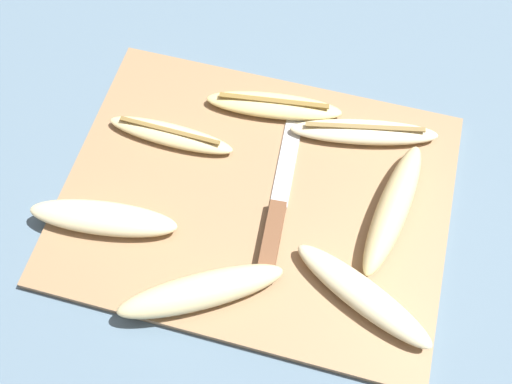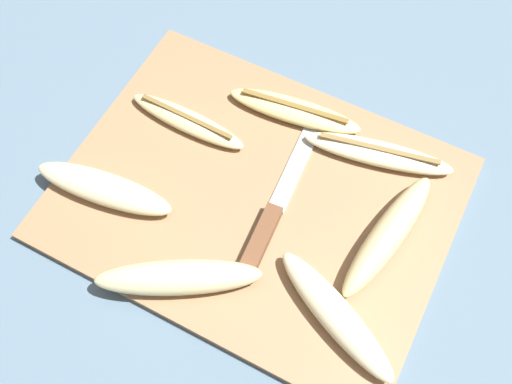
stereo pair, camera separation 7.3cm
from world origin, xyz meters
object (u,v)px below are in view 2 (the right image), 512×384
banana_cream_curved (104,188)px  banana_golden_short (294,111)px  knife (267,227)px  banana_soft_right (178,277)px  banana_pale_long (336,315)px  banana_ripe_center (187,121)px  banana_mellow_near (388,235)px  banana_bright_far (378,153)px

banana_cream_curved → banana_golden_short: 0.26m
banana_golden_short → knife: bearing=-75.4°
banana_cream_curved → banana_soft_right: (0.14, -0.06, 0.00)m
banana_pale_long → banana_golden_short: size_ratio=0.98×
knife → banana_cream_curved: bearing=-170.3°
banana_pale_long → banana_soft_right: 0.18m
banana_ripe_center → banana_soft_right: bearing=-62.0°
knife → banana_soft_right: 0.12m
knife → banana_ripe_center: size_ratio=1.40×
banana_mellow_near → banana_bright_far: size_ratio=0.98×
knife → banana_soft_right: (-0.06, -0.11, 0.01)m
banana_mellow_near → banana_bright_far: bearing=117.0°
banana_mellow_near → banana_soft_right: 0.25m
banana_pale_long → banana_ripe_center: banana_pale_long is taller
knife → banana_pale_long: (0.12, -0.06, 0.01)m
banana_golden_short → banana_pale_long: bearing=-54.9°
knife → banana_ripe_center: (-0.16, 0.09, 0.00)m
banana_pale_long → banana_ripe_center: (-0.28, 0.15, -0.01)m
banana_pale_long → banana_bright_far: bearing=99.7°
banana_pale_long → banana_cream_curved: (-0.32, 0.01, -0.00)m
knife → banana_soft_right: bearing=-123.0°
banana_pale_long → banana_golden_short: 0.28m
banana_mellow_near → banana_pale_long: bearing=-97.8°
banana_golden_short → banana_cream_curved: bearing=-126.0°
banana_mellow_near → banana_cream_curved: bearing=-163.1°
banana_mellow_near → knife: bearing=-158.9°
banana_ripe_center → banana_soft_right: size_ratio=0.91×
banana_pale_long → banana_bright_far: 0.22m
banana_cream_curved → banana_golden_short: (0.16, 0.21, -0.00)m
banana_pale_long → banana_soft_right: banana_soft_right is taller
banana_ripe_center → banana_cream_curved: bearing=-105.7°
banana_soft_right → banana_bright_far: size_ratio=0.96×
banana_cream_curved → banana_mellow_near: bearing=16.9°
knife → banana_bright_far: banana_bright_far is taller
banana_mellow_near → banana_bright_far: 0.12m
banana_golden_short → banana_bright_far: (0.12, -0.01, 0.00)m
knife → banana_soft_right: size_ratio=1.27×
banana_cream_curved → banana_bright_far: banana_cream_curved is taller
banana_golden_short → banana_soft_right: banana_soft_right is taller
knife → banana_bright_far: bearing=58.4°
banana_golden_short → banana_bright_far: same height
banana_cream_curved → banana_soft_right: banana_soft_right is taller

